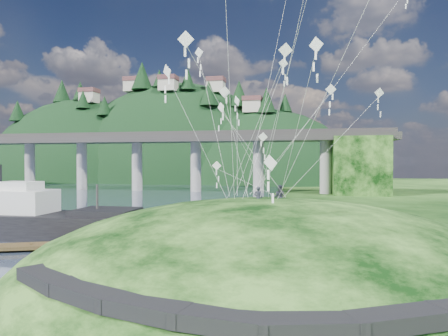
# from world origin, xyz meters

# --- Properties ---
(ground) EXTENTS (320.00, 320.00, 0.00)m
(ground) POSITION_xyz_m (0.00, 0.00, 0.00)
(ground) COLOR black
(ground) RESTS_ON ground
(grass_hill) EXTENTS (36.00, 32.00, 13.00)m
(grass_hill) POSITION_xyz_m (8.00, 2.00, -1.50)
(grass_hill) COLOR black
(grass_hill) RESTS_ON ground
(footpath) EXTENTS (22.29, 5.84, 0.83)m
(footpath) POSITION_xyz_m (7.46, -9.74, 2.08)
(footpath) COLOR black
(footpath) RESTS_ON ground
(bridge) EXTENTS (160.00, 11.00, 15.00)m
(bridge) POSITION_xyz_m (-26.46, 70.07, 9.70)
(bridge) COLOR #2D2B2B
(bridge) RESTS_ON ground
(far_ridge) EXTENTS (153.00, 70.00, 94.50)m
(far_ridge) POSITION_xyz_m (-43.58, 122.17, -7.44)
(far_ridge) COLOR black
(far_ridge) RESTS_ON ground
(work_barge) EXTENTS (20.65, 6.02, 7.19)m
(work_barge) POSITION_xyz_m (-15.20, 9.97, 1.80)
(work_barge) COLOR black
(work_barge) RESTS_ON ground
(wooden_dock) EXTENTS (12.09, 6.42, 0.88)m
(wooden_dock) POSITION_xyz_m (-9.84, 5.76, 0.39)
(wooden_dock) COLOR #3D2E19
(wooden_dock) RESTS_ON ground
(kite_flyers) EXTENTS (2.18, 2.02, 1.79)m
(kite_flyers) POSITION_xyz_m (8.10, 3.94, 5.81)
(kite_flyers) COLOR #252832
(kite_flyers) RESTS_ON ground
(kite_swarm) EXTENTS (17.04, 15.48, 19.64)m
(kite_swarm) POSITION_xyz_m (8.15, 3.12, 14.64)
(kite_swarm) COLOR white
(kite_swarm) RESTS_ON ground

